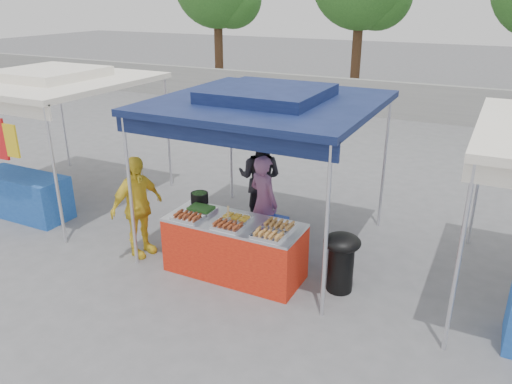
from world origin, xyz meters
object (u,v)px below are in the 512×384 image
at_px(customer_person, 137,207).
at_px(cooking_pot, 200,198).
at_px(wok_burner, 341,257).
at_px(vendor_woman, 264,202).
at_px(helper_man, 260,177).
at_px(vendor_table, 234,248).

bearing_deg(customer_person, cooking_pot, -46.21).
distance_m(wok_burner, customer_person, 3.19).
bearing_deg(vendor_woman, helper_man, -38.44).
distance_m(wok_burner, helper_man, 2.56).
bearing_deg(vendor_table, helper_man, 104.96).
bearing_deg(customer_person, wok_burner, -70.17).
distance_m(cooking_pot, vendor_woman, 1.02).
xyz_separation_m(helper_man, customer_person, (-1.14, -1.96, -0.03)).
relative_size(wok_burner, customer_person, 0.53).
bearing_deg(helper_man, customer_person, 53.21).
xyz_separation_m(wok_burner, vendor_woman, (-1.51, 0.69, 0.27)).
xyz_separation_m(vendor_table, wok_burner, (1.52, 0.27, 0.09)).
xyz_separation_m(vendor_table, helper_man, (-0.49, 1.83, 0.42)).
relative_size(wok_burner, helper_man, 0.51).
relative_size(cooking_pot, wok_burner, 0.31).
height_order(cooking_pot, wok_burner, cooking_pot).
height_order(helper_man, customer_person, helper_man).
xyz_separation_m(wok_burner, customer_person, (-3.15, -0.41, 0.30)).
distance_m(wok_burner, vendor_woman, 1.69).
relative_size(cooking_pot, helper_man, 0.16).
distance_m(cooking_pot, wok_burner, 2.37).
bearing_deg(wok_burner, vendor_table, -150.50).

